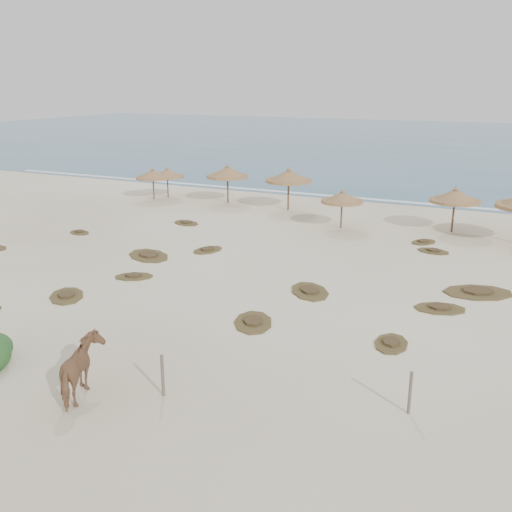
% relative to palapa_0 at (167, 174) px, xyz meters
% --- Properties ---
extents(ground, '(160.00, 160.00, 0.00)m').
position_rel_palapa_0_xyz_m(ground, '(13.66, -19.99, -1.89)').
color(ground, '#F8F0CC').
rests_on(ground, ground).
extents(ocean, '(200.00, 100.00, 0.01)m').
position_rel_palapa_0_xyz_m(ocean, '(13.66, 55.01, -1.88)').
color(ocean, '#295E7D').
rests_on(ocean, ground).
extents(foam_line, '(70.00, 0.60, 0.01)m').
position_rel_palapa_0_xyz_m(foam_line, '(13.66, 6.01, -1.88)').
color(foam_line, white).
rests_on(foam_line, ground).
extents(palapa_0, '(2.97, 2.97, 2.43)m').
position_rel_palapa_0_xyz_m(palapa_0, '(0.00, 0.00, 0.00)').
color(palapa_0, brown).
rests_on(palapa_0, ground).
extents(palapa_1, '(3.28, 3.28, 2.46)m').
position_rel_palapa_0_xyz_m(palapa_1, '(-0.62, -1.03, 0.02)').
color(palapa_1, brown).
rests_on(palapa_1, ground).
extents(palapa_2, '(3.38, 3.38, 2.93)m').
position_rel_palapa_0_xyz_m(palapa_2, '(5.23, 0.17, 0.39)').
color(palapa_2, brown).
rests_on(palapa_2, ground).
extents(palapa_3, '(3.66, 3.66, 3.06)m').
position_rel_palapa_0_xyz_m(palapa_3, '(10.27, -0.22, 0.49)').
color(palapa_3, brown).
rests_on(palapa_3, ground).
extents(palapa_4, '(3.34, 3.34, 2.46)m').
position_rel_palapa_0_xyz_m(palapa_4, '(15.23, -3.72, 0.02)').
color(palapa_4, brown).
rests_on(palapa_4, ground).
extents(palapa_5, '(3.46, 3.46, 2.80)m').
position_rel_palapa_0_xyz_m(palapa_5, '(21.60, -1.84, 0.29)').
color(palapa_5, brown).
rests_on(palapa_5, ground).
extents(horse, '(1.71, 2.26, 1.74)m').
position_rel_palapa_0_xyz_m(horse, '(14.40, -26.15, -1.02)').
color(horse, brown).
rests_on(horse, ground).
extents(fence_post_near, '(0.11, 0.11, 1.29)m').
position_rel_palapa_0_xyz_m(fence_post_near, '(16.42, -25.11, -1.25)').
color(fence_post_near, brown).
rests_on(fence_post_near, ground).
extents(fence_post_far, '(0.10, 0.10, 1.25)m').
position_rel_palapa_0_xyz_m(fence_post_far, '(23.02, -23.05, -1.26)').
color(fence_post_far, brown).
rests_on(fence_post_far, ground).
extents(scrub_1, '(3.34, 2.96, 0.16)m').
position_rel_palapa_0_xyz_m(scrub_1, '(7.93, -13.84, -1.84)').
color(scrub_1, brown).
rests_on(scrub_1, ground).
extents(scrub_2, '(2.12, 1.86, 0.16)m').
position_rel_palapa_0_xyz_m(scrub_2, '(9.26, -16.89, -1.84)').
color(scrub_2, brown).
rests_on(scrub_2, ground).
extents(scrub_3, '(2.65, 2.87, 0.16)m').
position_rel_palapa_0_xyz_m(scrub_3, '(17.35, -15.29, -1.84)').
color(scrub_3, brown).
rests_on(scrub_3, ground).
extents(scrub_4, '(2.37, 1.93, 0.16)m').
position_rel_palapa_0_xyz_m(scrub_4, '(22.74, -14.93, -1.84)').
color(scrub_4, brown).
rests_on(scrub_4, ground).
extents(scrub_5, '(3.53, 3.04, 0.16)m').
position_rel_palapa_0_xyz_m(scrub_5, '(23.95, -12.35, -1.84)').
color(scrub_5, brown).
rests_on(scrub_5, ground).
extents(scrub_6, '(2.22, 1.81, 0.16)m').
position_rel_palapa_0_xyz_m(scrub_6, '(5.88, -6.83, -1.84)').
color(scrub_6, brown).
rests_on(scrub_6, ground).
extents(scrub_7, '(1.90, 1.43, 0.16)m').
position_rel_palapa_0_xyz_m(scrub_7, '(21.26, -6.71, -1.84)').
color(scrub_7, brown).
rests_on(scrub_7, ground).
extents(scrub_8, '(1.70, 1.36, 0.16)m').
position_rel_palapa_0_xyz_m(scrub_8, '(1.34, -11.61, -1.84)').
color(scrub_8, brown).
rests_on(scrub_8, ground).
extents(scrub_9, '(2.23, 2.62, 0.16)m').
position_rel_palapa_0_xyz_m(scrub_9, '(16.56, -19.34, -1.84)').
color(scrub_9, brown).
rests_on(scrub_9, ground).
extents(scrub_10, '(1.75, 1.93, 0.16)m').
position_rel_palapa_0_xyz_m(scrub_10, '(20.48, -5.05, -1.84)').
color(scrub_10, brown).
rests_on(scrub_10, ground).
extents(scrub_11, '(2.47, 2.54, 0.16)m').
position_rel_palapa_0_xyz_m(scrub_11, '(8.22, -20.17, -1.84)').
color(scrub_11, brown).
rests_on(scrub_11, ground).
extents(scrub_12, '(1.27, 1.83, 0.16)m').
position_rel_palapa_0_xyz_m(scrub_12, '(21.66, -18.97, -1.84)').
color(scrub_12, brown).
rests_on(scrub_12, ground).
extents(scrub_13, '(1.67, 2.11, 0.16)m').
position_rel_palapa_0_xyz_m(scrub_13, '(10.20, -11.62, -1.84)').
color(scrub_13, brown).
rests_on(scrub_13, ground).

